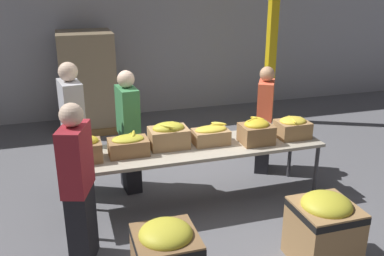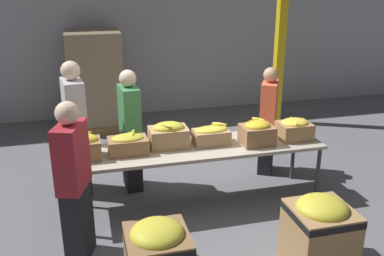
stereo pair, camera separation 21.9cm
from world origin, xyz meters
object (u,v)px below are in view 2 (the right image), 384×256
at_px(support_pillar, 282,18).
at_px(banana_box_4, 257,132).
at_px(pallet_stack_0, 96,81).
at_px(banana_box_1, 128,144).
at_px(banana_box_5, 294,129).
at_px(volunteer_2, 268,121).
at_px(banana_box_3, 211,135).
at_px(volunteer_1, 74,184).
at_px(banana_box_2, 169,135).
at_px(volunteer_3, 130,131).
at_px(sorting_table, 194,150).
at_px(banana_box_0, 82,147).
at_px(donation_bin_1, 320,230).
at_px(volunteer_0, 76,130).

bearing_deg(support_pillar, banana_box_4, -119.67).
bearing_deg(pallet_stack_0, banana_box_1, -86.07).
distance_m(banana_box_5, pallet_stack_0, 4.05).
bearing_deg(volunteer_2, support_pillar, -178.85).
bearing_deg(support_pillar, banana_box_3, -128.80).
relative_size(volunteer_1, volunteer_2, 1.07).
bearing_deg(pallet_stack_0, volunteer_1, -95.40).
bearing_deg(banana_box_2, pallet_stack_0, 102.84).
bearing_deg(volunteer_3, banana_box_3, 52.29).
distance_m(sorting_table, banana_box_3, 0.29).
bearing_deg(banana_box_4, banana_box_2, 170.27).
relative_size(banana_box_5, volunteer_2, 0.26).
relative_size(banana_box_2, pallet_stack_0, 0.26).
relative_size(sorting_table, banana_box_1, 6.96).
distance_m(banana_box_0, pallet_stack_0, 3.31).
bearing_deg(support_pillar, banana_box_5, -111.12).
bearing_deg(volunteer_2, volunteer_3, -59.70).
distance_m(banana_box_1, banana_box_5, 2.10).
relative_size(volunteer_2, volunteer_3, 0.95).
bearing_deg(volunteer_2, banana_box_5, 32.91).
height_order(banana_box_0, volunteer_3, volunteer_3).
distance_m(banana_box_0, banana_box_4, 2.08).
bearing_deg(banana_box_4, sorting_table, 173.18).
relative_size(donation_bin_1, pallet_stack_0, 0.42).
height_order(volunteer_1, donation_bin_1, volunteer_1).
xyz_separation_m(banana_box_2, volunteer_1, (-1.11, -0.84, -0.10)).
height_order(banana_box_4, pallet_stack_0, pallet_stack_0).
distance_m(banana_box_3, donation_bin_1, 1.74).
bearing_deg(banana_box_2, banana_box_4, -9.73).
height_order(sorting_table, volunteer_1, volunteer_1).
bearing_deg(pallet_stack_0, banana_box_2, -77.16).
distance_m(sorting_table, banana_box_0, 1.32).
height_order(volunteer_2, pallet_stack_0, pallet_stack_0).
relative_size(sorting_table, support_pillar, 0.79).
relative_size(volunteer_1, donation_bin_1, 2.22).
height_order(banana_box_1, pallet_stack_0, pallet_stack_0).
bearing_deg(support_pillar, banana_box_2, -135.57).
relative_size(volunteer_0, pallet_stack_0, 0.98).
distance_m(sorting_table, volunteer_1, 1.59).
bearing_deg(support_pillar, donation_bin_1, -109.55).
xyz_separation_m(banana_box_2, donation_bin_1, (1.17, -1.59, -0.53)).
distance_m(volunteer_2, pallet_stack_0, 3.47).
bearing_deg(volunteer_1, banana_box_1, -20.47).
bearing_deg(donation_bin_1, volunteer_1, 161.90).
bearing_deg(banana_box_4, volunteer_1, -163.09).
bearing_deg(pallet_stack_0, volunteer_3, -82.99).
relative_size(banana_box_2, banana_box_4, 1.20).
relative_size(donation_bin_1, support_pillar, 0.19).
xyz_separation_m(banana_box_4, support_pillar, (1.59, 2.78, 1.08)).
distance_m(banana_box_2, volunteer_1, 1.40).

